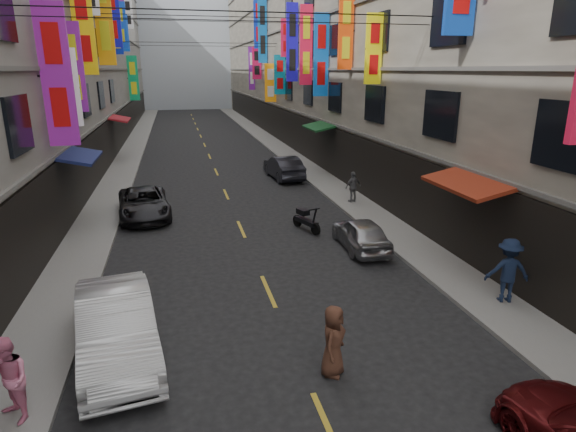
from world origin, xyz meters
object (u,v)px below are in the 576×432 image
car_right_mid (361,233)px  pedestrian_lfar (8,381)px  car_left_far (144,203)px  pedestrian_rfar (353,187)px  scooter_far_right (306,220)px  pedestrian_crossing (333,341)px  car_right_far (284,167)px  car_left_mid (117,327)px  pedestrian_rnear (508,270)px

car_right_mid → pedestrian_lfar: 12.10m
car_left_far → pedestrian_rfar: pedestrian_rfar is taller
scooter_far_right → pedestrian_crossing: size_ratio=1.07×
car_right_mid → car_right_far: size_ratio=0.83×
car_left_mid → car_left_far: size_ratio=1.01×
car_left_mid → pedestrian_rfar: pedestrian_rfar is taller
car_right_mid → car_left_mid: bearing=35.3°
car_right_mid → pedestrian_rnear: pedestrian_rnear is taller
pedestrian_crossing → car_left_far: bearing=54.4°
car_right_far → pedestrian_rnear: size_ratio=2.29×
pedestrian_rnear → car_right_far: bearing=-65.5°
scooter_far_right → pedestrian_crossing: pedestrian_crossing is taller
scooter_far_right → car_left_far: size_ratio=0.38×
car_left_far → car_right_far: (7.83, 6.38, 0.06)m
pedestrian_rfar → scooter_far_right: bearing=28.7°
scooter_far_right → pedestrian_lfar: bearing=29.9°
car_left_far → car_right_far: car_right_far is taller
car_right_far → car_left_mid: bearing=61.4°
car_right_mid → pedestrian_rnear: size_ratio=1.89×
pedestrian_lfar → pedestrian_crossing: pedestrian_lfar is taller
car_left_far → car_right_mid: 9.97m
pedestrian_lfar → car_left_mid: bearing=100.0°
pedestrian_rfar → pedestrian_crossing: bearing=50.8°
scooter_far_right → car_left_far: car_left_far is taller
car_right_far → pedestrian_rfar: size_ratio=2.78×
car_left_far → scooter_far_right: bearing=-33.5°
pedestrian_rfar → car_left_mid: bearing=31.7°
car_left_mid → pedestrian_lfar: size_ratio=2.77×
car_left_far → pedestrian_rfar: (9.88, -0.08, 0.24)m
scooter_far_right → pedestrian_rnear: 8.48m
pedestrian_lfar → pedestrian_rnear: size_ratio=0.91×
scooter_far_right → car_right_mid: (1.42, -2.49, 0.15)m
scooter_far_right → pedestrian_crossing: (-1.98, -9.57, 0.36)m
pedestrian_lfar → pedestrian_rnear: 12.19m
car_right_mid → car_left_far: bearing=-35.1°
car_right_far → pedestrian_rnear: 17.60m
car_left_far → pedestrian_rnear: (10.33, -11.04, 0.40)m
car_left_mid → pedestrian_rnear: pedestrian_rnear is taller
car_left_far → pedestrian_rfar: 9.89m
scooter_far_right → pedestrian_rnear: size_ratio=0.94×
pedestrian_lfar → car_right_far: bearing=114.8°
scooter_far_right → car_left_mid: size_ratio=0.37×
car_right_far → pedestrian_rnear: pedestrian_rnear is taller
pedestrian_rnear → car_left_far: bearing=-30.6°
car_right_mid → pedestrian_rnear: (2.33, -5.08, 0.45)m
scooter_far_right → car_left_mid: bearing=30.0°
car_right_far → pedestrian_crossing: (-3.23, -19.41, 0.11)m
pedestrian_lfar → car_left_far: bearing=133.5°
car_right_mid → pedestrian_crossing: 7.85m
pedestrian_rnear → pedestrian_crossing: bearing=35.5°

